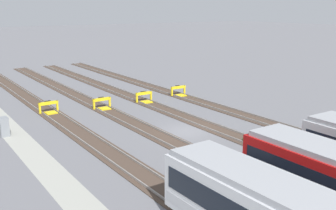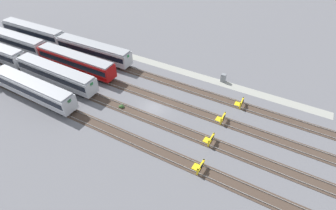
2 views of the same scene
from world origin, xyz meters
name	(u,v)px [view 1 (image 1 of 2)]	position (x,y,z in m)	size (l,w,h in m)	color
ground_plane	(186,132)	(0.00, 0.00, 0.00)	(400.00, 400.00, 0.00)	slate
service_walkway	(41,163)	(0.00, -12.45, 0.00)	(54.00, 2.00, 0.01)	#9E9E93
rail_track_nearest	(103,149)	(0.00, -7.78, 0.04)	(90.00, 2.23, 0.21)	#47382D
rail_track_near_inner	(161,136)	(0.00, -2.59, 0.04)	(90.00, 2.24, 0.21)	#47382D
rail_track_middle	(209,126)	(0.00, 2.59, 0.04)	(90.00, 2.24, 0.21)	#47382D
rail_track_far_inner	(250,117)	(0.00, 7.78, 0.04)	(90.00, 2.23, 0.21)	#47382D
bumper_stop_nearest_track	(50,108)	(-12.58, -7.77, 0.51)	(1.37, 2.01, 1.22)	yellow
bumper_stop_near_inner_track	(103,104)	(-11.09, -2.59, 0.51)	(1.34, 2.00, 1.22)	yellow
bumper_stop_middle_track	(145,98)	(-11.13, 2.58, 0.51)	(1.37, 2.01, 1.22)	yellow
bumper_stop_far_inner_track	(179,92)	(-11.71, 7.77, 0.51)	(1.38, 2.01, 1.22)	yellow
electrical_cabinet	(4,127)	(-7.57, -13.19, 0.80)	(0.90, 0.73, 1.60)	gray
weed_clump	(249,139)	(4.91, 2.58, 0.24)	(0.92, 0.70, 0.64)	#38602D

